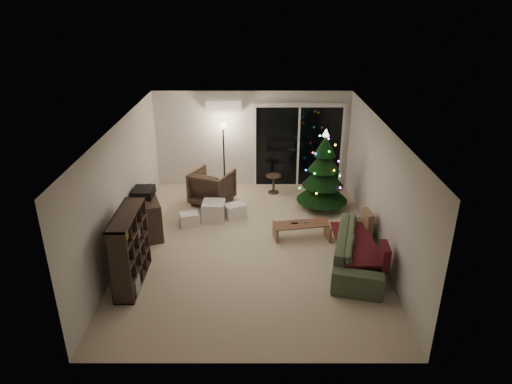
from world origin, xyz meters
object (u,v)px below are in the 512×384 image
(media_cabinet, at_px, (146,214))
(coffee_table, at_px, (301,231))
(christmas_tree, at_px, (324,170))
(armchair, at_px, (212,187))
(sofa, at_px, (360,250))
(bookshelf, at_px, (120,249))

(media_cabinet, distance_m, coffee_table, 3.32)
(coffee_table, height_order, christmas_tree, christmas_tree)
(coffee_table, distance_m, christmas_tree, 1.80)
(armchair, distance_m, sofa, 4.11)
(sofa, xyz_separation_m, christmas_tree, (-0.39, 2.49, 0.65))
(bookshelf, distance_m, sofa, 4.35)
(media_cabinet, relative_size, armchair, 1.44)
(armchair, distance_m, coffee_table, 2.71)
(armchair, relative_size, sofa, 0.41)
(bookshelf, bearing_deg, coffee_table, 14.33)
(bookshelf, distance_m, christmas_tree, 4.96)
(christmas_tree, bearing_deg, media_cabinet, -163.63)
(bookshelf, height_order, christmas_tree, christmas_tree)
(bookshelf, distance_m, media_cabinet, 1.90)
(media_cabinet, bearing_deg, armchair, 27.75)
(armchair, xyz_separation_m, sofa, (3.01, -2.80, -0.09))
(coffee_table, bearing_deg, media_cabinet, 163.98)
(sofa, relative_size, coffee_table, 1.96)
(bookshelf, distance_m, armchair, 3.59)
(sofa, distance_m, christmas_tree, 2.60)
(media_cabinet, height_order, sofa, media_cabinet)
(bookshelf, bearing_deg, sofa, -3.51)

